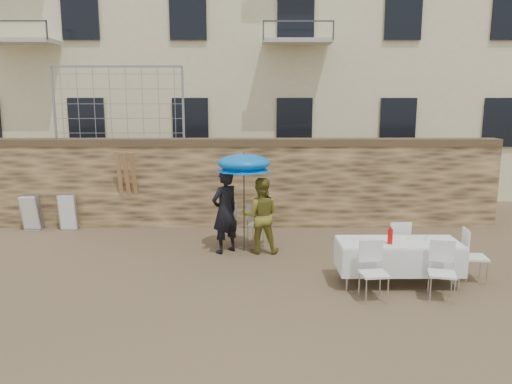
{
  "coord_description": "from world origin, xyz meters",
  "views": [
    {
      "loc": [
        0.37,
        -7.55,
        3.23
      ],
      "look_at": [
        0.4,
        2.2,
        1.4
      ],
      "focal_mm": 35.0,
      "sensor_mm": 36.0,
      "label": 1
    }
  ],
  "objects_px": {
    "woman_dress": "(261,215)",
    "couple_chair_left": "(227,224)",
    "man_suit": "(225,211)",
    "table_chair_side": "(475,256)",
    "table_chair_front_left": "(374,272)",
    "soda_bottle": "(390,237)",
    "umbrella": "(244,166)",
    "table_chair_back": "(397,244)",
    "couple_chair_right": "(258,224)",
    "chair_stack_left": "(34,211)",
    "banquet_table": "(399,244)",
    "chair_stack_right": "(70,211)",
    "table_chair_front_right": "(442,272)"
  },
  "relations": [
    {
      "from": "umbrella",
      "to": "chair_stack_right",
      "type": "xyz_separation_m",
      "value": [
        -4.41,
        1.86,
        -1.39
      ]
    },
    {
      "from": "table_chair_side",
      "to": "soda_bottle",
      "type": "bearing_deg",
      "value": 105.5
    },
    {
      "from": "man_suit",
      "to": "table_chair_side",
      "type": "bearing_deg",
      "value": 116.37
    },
    {
      "from": "table_chair_front_left",
      "to": "chair_stack_left",
      "type": "height_order",
      "value": "table_chair_front_left"
    },
    {
      "from": "soda_bottle",
      "to": "table_chair_front_right",
      "type": "bearing_deg",
      "value": -40.6
    },
    {
      "from": "man_suit",
      "to": "table_chair_front_right",
      "type": "relative_size",
      "value": 1.87
    },
    {
      "from": "man_suit",
      "to": "soda_bottle",
      "type": "xyz_separation_m",
      "value": [
        2.95,
        -1.99,
        0.01
      ]
    },
    {
      "from": "soda_bottle",
      "to": "chair_stack_right",
      "type": "distance_m",
      "value": 8.01
    },
    {
      "from": "banquet_table",
      "to": "man_suit",
      "type": "bearing_deg",
      "value": 149.65
    },
    {
      "from": "chair_stack_left",
      "to": "umbrella",
      "type": "bearing_deg",
      "value": -19.31
    },
    {
      "from": "umbrella",
      "to": "table_chair_back",
      "type": "relative_size",
      "value": 2.04
    },
    {
      "from": "banquet_table",
      "to": "table_chair_front_left",
      "type": "height_order",
      "value": "table_chair_front_left"
    },
    {
      "from": "woman_dress",
      "to": "soda_bottle",
      "type": "height_order",
      "value": "woman_dress"
    },
    {
      "from": "table_chair_side",
      "to": "chair_stack_left",
      "type": "distance_m",
      "value": 10.16
    },
    {
      "from": "umbrella",
      "to": "couple_chair_right",
      "type": "distance_m",
      "value": 1.47
    },
    {
      "from": "umbrella",
      "to": "chair_stack_right",
      "type": "distance_m",
      "value": 4.98
    },
    {
      "from": "man_suit",
      "to": "table_chair_front_left",
      "type": "xyz_separation_m",
      "value": [
        2.55,
        -2.59,
        -0.42
      ]
    },
    {
      "from": "man_suit",
      "to": "table_chair_side",
      "type": "xyz_separation_m",
      "value": [
        4.55,
        -1.74,
        -0.42
      ]
    },
    {
      "from": "umbrella",
      "to": "couple_chair_left",
      "type": "xyz_separation_m",
      "value": [
        -0.4,
        0.45,
        -1.37
      ]
    },
    {
      "from": "banquet_table",
      "to": "table_chair_side",
      "type": "xyz_separation_m",
      "value": [
        1.4,
        0.1,
        -0.25
      ]
    },
    {
      "from": "umbrella",
      "to": "table_chair_side",
      "type": "distance_m",
      "value": 4.74
    },
    {
      "from": "couple_chair_right",
      "to": "table_chair_front_left",
      "type": "distance_m",
      "value": 3.64
    },
    {
      "from": "umbrella",
      "to": "couple_chair_left",
      "type": "height_order",
      "value": "umbrella"
    },
    {
      "from": "chair_stack_right",
      "to": "banquet_table",
      "type": "bearing_deg",
      "value": -27.98
    },
    {
      "from": "umbrella",
      "to": "table_chair_front_left",
      "type": "xyz_separation_m",
      "value": [
        2.15,
        -2.69,
        -1.37
      ]
    },
    {
      "from": "chair_stack_left",
      "to": "chair_stack_right",
      "type": "relative_size",
      "value": 1.0
    },
    {
      "from": "woman_dress",
      "to": "couple_chair_left",
      "type": "relative_size",
      "value": 1.68
    },
    {
      "from": "couple_chair_left",
      "to": "woman_dress",
      "type": "bearing_deg",
      "value": 128.03
    },
    {
      "from": "banquet_table",
      "to": "chair_stack_right",
      "type": "distance_m",
      "value": 8.11
    },
    {
      "from": "table_chair_front_left",
      "to": "couple_chair_right",
      "type": "bearing_deg",
      "value": 113.3
    },
    {
      "from": "couple_chair_left",
      "to": "table_chair_side",
      "type": "height_order",
      "value": "same"
    },
    {
      "from": "umbrella",
      "to": "couple_chair_left",
      "type": "bearing_deg",
      "value": 131.63
    },
    {
      "from": "woman_dress",
      "to": "table_chair_side",
      "type": "bearing_deg",
      "value": 156.75
    },
    {
      "from": "couple_chair_right",
      "to": "soda_bottle",
      "type": "bearing_deg",
      "value": 150.15
    },
    {
      "from": "woman_dress",
      "to": "couple_chair_left",
      "type": "xyz_separation_m",
      "value": [
        -0.75,
        0.55,
        -0.33
      ]
    },
    {
      "from": "soda_bottle",
      "to": "table_chair_front_right",
      "type": "relative_size",
      "value": 0.27
    },
    {
      "from": "man_suit",
      "to": "woman_dress",
      "type": "bearing_deg",
      "value": 137.34
    },
    {
      "from": "man_suit",
      "to": "couple_chair_left",
      "type": "distance_m",
      "value": 0.69
    },
    {
      "from": "couple_chair_left",
      "to": "chair_stack_right",
      "type": "distance_m",
      "value": 4.25
    },
    {
      "from": "man_suit",
      "to": "couple_chair_left",
      "type": "height_order",
      "value": "man_suit"
    },
    {
      "from": "man_suit",
      "to": "table_chair_front_left",
      "type": "bearing_deg",
      "value": 91.83
    },
    {
      "from": "woman_dress",
      "to": "soda_bottle",
      "type": "xyz_separation_m",
      "value": [
        2.2,
        -1.99,
        0.1
      ]
    },
    {
      "from": "woman_dress",
      "to": "umbrella",
      "type": "xyz_separation_m",
      "value": [
        -0.35,
        0.1,
        1.04
      ]
    },
    {
      "from": "woman_dress",
      "to": "table_chair_front_right",
      "type": "relative_size",
      "value": 1.68
    },
    {
      "from": "man_suit",
      "to": "umbrella",
      "type": "bearing_deg",
      "value": 151.38
    },
    {
      "from": "banquet_table",
      "to": "couple_chair_left",
      "type": "bearing_deg",
      "value": 142.75
    },
    {
      "from": "table_chair_back",
      "to": "couple_chair_left",
      "type": "bearing_deg",
      "value": -28.79
    },
    {
      "from": "soda_bottle",
      "to": "table_chair_front_left",
      "type": "xyz_separation_m",
      "value": [
        -0.4,
        -0.6,
        -0.43
      ]
    },
    {
      "from": "couple_chair_left",
      "to": "chair_stack_right",
      "type": "height_order",
      "value": "couple_chair_left"
    },
    {
      "from": "table_chair_front_left",
      "to": "table_chair_side",
      "type": "bearing_deg",
      "value": 15.89
    }
  ]
}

